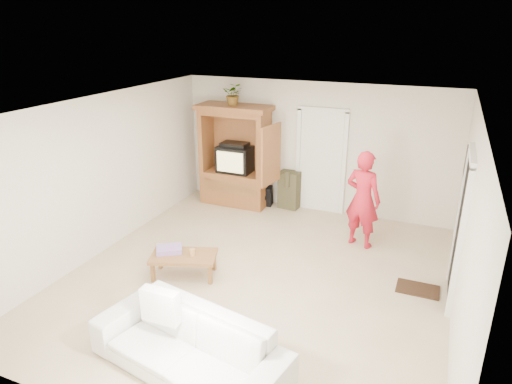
# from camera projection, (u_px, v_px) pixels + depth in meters

# --- Properties ---
(floor) EXTENTS (6.00, 6.00, 0.00)m
(floor) POSITION_uv_depth(u_px,v_px,m) (257.00, 277.00, 6.97)
(floor) COLOR tan
(floor) RESTS_ON ground
(ceiling) EXTENTS (6.00, 6.00, 0.00)m
(ceiling) POSITION_uv_depth(u_px,v_px,m) (257.00, 107.00, 6.05)
(ceiling) COLOR white
(ceiling) RESTS_ON floor
(wall_back) EXTENTS (5.50, 0.00, 5.50)m
(wall_back) POSITION_uv_depth(u_px,v_px,m) (315.00, 148.00, 9.10)
(wall_back) COLOR silver
(wall_back) RESTS_ON floor
(wall_front) EXTENTS (5.50, 0.00, 5.50)m
(wall_front) POSITION_uv_depth(u_px,v_px,m) (122.00, 315.00, 3.92)
(wall_front) COLOR silver
(wall_front) RESTS_ON floor
(wall_left) EXTENTS (0.00, 6.00, 6.00)m
(wall_left) POSITION_uv_depth(u_px,v_px,m) (103.00, 175.00, 7.51)
(wall_left) COLOR silver
(wall_left) RESTS_ON floor
(wall_right) EXTENTS (0.00, 6.00, 6.00)m
(wall_right) POSITION_uv_depth(u_px,v_px,m) (466.00, 230.00, 5.51)
(wall_right) COLOR silver
(wall_right) RESTS_ON floor
(armoire) EXTENTS (1.82, 1.14, 2.10)m
(armoire) POSITION_uv_depth(u_px,v_px,m) (236.00, 162.00, 9.52)
(armoire) COLOR brown
(armoire) RESTS_ON floor
(door_back) EXTENTS (0.85, 0.05, 2.04)m
(door_back) POSITION_uv_depth(u_px,v_px,m) (321.00, 162.00, 9.12)
(door_back) COLOR white
(door_back) RESTS_ON floor
(doorway_right) EXTENTS (0.05, 0.90, 2.04)m
(doorway_right) POSITION_uv_depth(u_px,v_px,m) (460.00, 231.00, 6.14)
(doorway_right) COLOR black
(doorway_right) RESTS_ON floor
(framed_picture) EXTENTS (0.03, 0.60, 0.48)m
(framed_picture) POSITION_uv_depth(u_px,v_px,m) (466.00, 164.00, 7.06)
(framed_picture) COLOR black
(framed_picture) RESTS_ON wall_right
(doormat) EXTENTS (0.60, 0.40, 0.02)m
(doormat) POSITION_uv_depth(u_px,v_px,m) (418.00, 289.00, 6.65)
(doormat) COLOR #382316
(doormat) RESTS_ON floor
(plant) EXTENTS (0.47, 0.43, 0.44)m
(plant) POSITION_uv_depth(u_px,v_px,m) (233.00, 94.00, 9.00)
(plant) COLOR #4C7238
(plant) RESTS_ON armoire
(man) EXTENTS (0.71, 0.56, 1.70)m
(man) POSITION_uv_depth(u_px,v_px,m) (363.00, 199.00, 7.70)
(man) COLOR red
(man) RESTS_ON floor
(sofa) EXTENTS (2.41, 1.33, 0.67)m
(sofa) POSITION_uv_depth(u_px,v_px,m) (188.00, 346.00, 5.00)
(sofa) COLOR silver
(sofa) RESTS_ON floor
(coffee_table) EXTENTS (1.10, 0.83, 0.36)m
(coffee_table) POSITION_uv_depth(u_px,v_px,m) (184.00, 257.00, 6.90)
(coffee_table) COLOR brown
(coffee_table) RESTS_ON floor
(towel) EXTENTS (0.47, 0.44, 0.08)m
(towel) POSITION_uv_depth(u_px,v_px,m) (169.00, 249.00, 6.96)
(towel) COLOR #E14B9E
(towel) RESTS_ON coffee_table
(candle) EXTENTS (0.08, 0.08, 0.10)m
(candle) POSITION_uv_depth(u_px,v_px,m) (192.00, 252.00, 6.86)
(candle) COLOR tan
(candle) RESTS_ON coffee_table
(backpack_black) EXTENTS (0.36, 0.23, 0.43)m
(backpack_black) POSITION_uv_depth(u_px,v_px,m) (264.00, 196.00, 9.62)
(backpack_black) COLOR black
(backpack_black) RESTS_ON floor
(backpack_olive) EXTENTS (0.44, 0.34, 0.79)m
(backpack_olive) POSITION_uv_depth(u_px,v_px,m) (290.00, 190.00, 9.45)
(backpack_olive) COLOR #47442B
(backpack_olive) RESTS_ON floor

